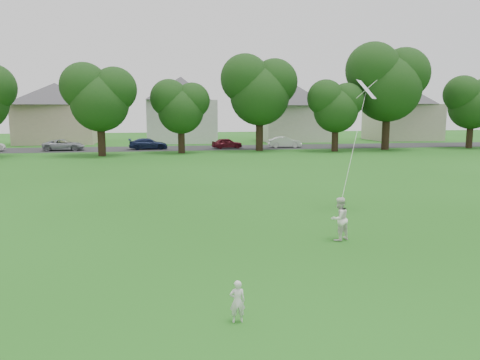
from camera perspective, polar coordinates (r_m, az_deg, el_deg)
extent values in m
plane|color=#1B5313|center=(12.86, 2.63, -11.50)|extent=(160.00, 160.00, 0.00)
cube|color=#2D2D30|center=(54.04, -6.68, 3.88)|extent=(90.00, 7.00, 0.01)
imported|color=silver|center=(10.06, -0.33, -14.57)|extent=(0.34, 0.23, 0.92)
imported|color=white|center=(16.24, 12.01, -4.66)|extent=(0.90, 0.83, 1.49)
plane|color=white|center=(21.17, 15.17, 10.62)|extent=(1.22, 1.29, 0.81)
cylinder|color=white|center=(18.52, 13.81, 4.50)|extent=(0.01, 0.01, 6.84)
cylinder|color=black|center=(46.54, -16.53, 4.92)|extent=(0.73, 0.73, 3.40)
cylinder|color=black|center=(47.99, -7.16, 4.99)|extent=(0.69, 0.69, 2.88)
cylinder|color=black|center=(50.39, 2.38, 5.84)|extent=(0.78, 0.78, 3.96)
cylinder|color=black|center=(50.59, 11.51, 5.09)|extent=(0.69, 0.69, 2.91)
cylinder|color=black|center=(54.17, 17.35, 5.93)|extent=(0.82, 0.82, 4.49)
cylinder|color=black|center=(60.02, 26.20, 5.04)|extent=(0.71, 0.71, 3.19)
imported|color=#91939E|center=(53.98, -20.68, 4.02)|extent=(4.40, 2.18, 1.20)
imported|color=#151E41|center=(52.96, -11.13, 4.35)|extent=(4.38, 2.08, 1.23)
imported|color=maroon|center=(53.43, -1.60, 4.52)|extent=(3.59, 1.81, 1.17)
imported|color=silver|center=(54.76, 5.47, 4.62)|extent=(3.88, 1.58, 1.25)
cube|color=#C8AF96|center=(65.24, -21.42, 6.35)|extent=(9.65, 6.46, 5.00)
pyramid|color=#464348|center=(65.29, -21.68, 10.95)|extent=(13.91, 13.91, 2.75)
cube|color=white|center=(63.87, -7.16, 7.11)|extent=(9.01, 7.17, 5.62)
pyramid|color=#464348|center=(64.00, -7.26, 12.40)|extent=(13.00, 13.00, 3.09)
cube|color=beige|center=(66.47, 6.87, 6.88)|extent=(9.62, 7.18, 4.95)
pyramid|color=#464348|center=(66.52, 6.95, 11.36)|extent=(13.88, 13.88, 2.72)
cube|color=#BFB59E|center=(72.57, 19.17, 6.69)|extent=(9.50, 6.98, 5.15)
pyramid|color=#464348|center=(72.64, 19.39, 10.96)|extent=(13.70, 13.70, 2.83)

